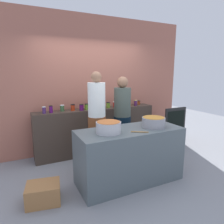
% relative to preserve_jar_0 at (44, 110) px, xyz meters
% --- Properties ---
extents(ground, '(12.00, 12.00, 0.00)m').
position_rel_preserve_jar_0_xyz_m(ground, '(1.11, -1.05, -1.06)').
color(ground, gray).
extents(storefront_wall, '(4.80, 0.12, 3.00)m').
position_rel_preserve_jar_0_xyz_m(storefront_wall, '(1.11, 0.40, 0.44)').
color(storefront_wall, '#A4604F').
rests_on(storefront_wall, ground).
extents(display_shelf, '(2.70, 0.36, 0.99)m').
position_rel_preserve_jar_0_xyz_m(display_shelf, '(1.11, 0.05, -0.57)').
color(display_shelf, '#3D3128').
rests_on(display_shelf, ground).
extents(prep_table, '(1.70, 0.70, 0.89)m').
position_rel_preserve_jar_0_xyz_m(prep_table, '(1.11, -1.35, -0.62)').
color(prep_table, '#505B60').
rests_on(prep_table, ground).
extents(preserve_jar_0, '(0.07, 0.07, 0.14)m').
position_rel_preserve_jar_0_xyz_m(preserve_jar_0, '(0.00, 0.00, 0.00)').
color(preserve_jar_0, '#43255A').
rests_on(preserve_jar_0, display_shelf).
extents(preserve_jar_1, '(0.07, 0.07, 0.14)m').
position_rel_preserve_jar_0_xyz_m(preserve_jar_1, '(0.13, 0.01, 0.00)').
color(preserve_jar_1, '#4D0F5B').
rests_on(preserve_jar_1, display_shelf).
extents(preserve_jar_2, '(0.09, 0.09, 0.13)m').
position_rel_preserve_jar_0_xyz_m(preserve_jar_2, '(0.36, 0.07, -0.00)').
color(preserve_jar_2, '#355A35').
rests_on(preserve_jar_2, display_shelf).
extents(preserve_jar_3, '(0.09, 0.09, 0.13)m').
position_rel_preserve_jar_0_xyz_m(preserve_jar_3, '(0.57, 0.04, -0.00)').
color(preserve_jar_3, '#AE2D12').
rests_on(preserve_jar_3, display_shelf).
extents(preserve_jar_4, '(0.09, 0.09, 0.13)m').
position_rel_preserve_jar_0_xyz_m(preserve_jar_4, '(0.74, -0.02, -0.00)').
color(preserve_jar_4, '#4C1151').
rests_on(preserve_jar_4, display_shelf).
extents(preserve_jar_5, '(0.08, 0.08, 0.13)m').
position_rel_preserve_jar_0_xyz_m(preserve_jar_5, '(0.86, 0.02, -0.00)').
color(preserve_jar_5, '#5E9221').
rests_on(preserve_jar_5, display_shelf).
extents(preserve_jar_6, '(0.07, 0.07, 0.14)m').
position_rel_preserve_jar_0_xyz_m(preserve_jar_6, '(0.99, 0.08, 0.00)').
color(preserve_jar_6, '#581F58').
rests_on(preserve_jar_6, display_shelf).
extents(preserve_jar_7, '(0.09, 0.09, 0.13)m').
position_rel_preserve_jar_0_xyz_m(preserve_jar_7, '(1.10, 0.10, -0.00)').
color(preserve_jar_7, red).
rests_on(preserve_jar_7, display_shelf).
extents(preserve_jar_8, '(0.07, 0.07, 0.11)m').
position_rel_preserve_jar_0_xyz_m(preserve_jar_8, '(1.19, 0.12, -0.01)').
color(preserve_jar_8, '#45154B').
rests_on(preserve_jar_8, display_shelf).
extents(preserve_jar_9, '(0.09, 0.09, 0.12)m').
position_rel_preserve_jar_0_xyz_m(preserve_jar_9, '(1.37, 0.03, -0.01)').
color(preserve_jar_9, olive).
rests_on(preserve_jar_9, display_shelf).
extents(preserve_jar_10, '(0.08, 0.08, 0.13)m').
position_rel_preserve_jar_0_xyz_m(preserve_jar_10, '(1.54, 0.03, -0.00)').
color(preserve_jar_10, red).
rests_on(preserve_jar_10, display_shelf).
extents(preserve_jar_11, '(0.08, 0.08, 0.14)m').
position_rel_preserve_jar_0_xyz_m(preserve_jar_11, '(1.73, 0.06, 0.00)').
color(preserve_jar_11, '#401E53').
rests_on(preserve_jar_11, display_shelf).
extents(preserve_jar_12, '(0.07, 0.07, 0.11)m').
position_rel_preserve_jar_0_xyz_m(preserve_jar_12, '(1.84, 0.02, -0.01)').
color(preserve_jar_12, red).
rests_on(preserve_jar_12, display_shelf).
extents(preserve_jar_13, '(0.09, 0.09, 0.12)m').
position_rel_preserve_jar_0_xyz_m(preserve_jar_13, '(1.98, 0.12, -0.01)').
color(preserve_jar_13, '#D16106').
rests_on(preserve_jar_13, display_shelf).
extents(preserve_jar_14, '(0.08, 0.08, 0.13)m').
position_rel_preserve_jar_0_xyz_m(preserve_jar_14, '(2.09, 0.02, -0.00)').
color(preserve_jar_14, '#431D4C').
rests_on(preserve_jar_14, display_shelf).
extents(preserve_jar_15, '(0.07, 0.07, 0.10)m').
position_rel_preserve_jar_0_xyz_m(preserve_jar_15, '(2.24, 0.11, -0.02)').
color(preserve_jar_15, maroon).
rests_on(preserve_jar_15, display_shelf).
extents(cooking_pot_left, '(0.37, 0.37, 0.17)m').
position_rel_preserve_jar_0_xyz_m(cooking_pot_left, '(0.73, -1.37, -0.09)').
color(cooking_pot_left, '#B7B7BC').
rests_on(cooking_pot_left, prep_table).
extents(cooking_pot_center, '(0.38, 0.38, 0.17)m').
position_rel_preserve_jar_0_xyz_m(cooking_pot_center, '(1.53, -1.40, -0.09)').
color(cooking_pot_center, gray).
rests_on(cooking_pot_center, prep_table).
extents(wooden_spoon, '(0.23, 0.16, 0.02)m').
position_rel_preserve_jar_0_xyz_m(wooden_spoon, '(1.15, -1.56, -0.17)').
color(wooden_spoon, '#9E703D').
rests_on(wooden_spoon, prep_table).
extents(cook_with_tongs, '(0.33, 0.33, 1.79)m').
position_rel_preserve_jar_0_xyz_m(cook_with_tongs, '(0.82, -0.67, -0.24)').
color(cook_with_tongs, brown).
rests_on(cook_with_tongs, ground).
extents(cook_in_cap, '(0.34, 0.34, 1.69)m').
position_rel_preserve_jar_0_xyz_m(cook_in_cap, '(1.41, -0.56, -0.29)').
color(cook_in_cap, black).
rests_on(cook_in_cap, ground).
extents(bread_crate, '(0.51, 0.44, 0.27)m').
position_rel_preserve_jar_0_xyz_m(bread_crate, '(-0.25, -1.32, -0.93)').
color(bread_crate, '#9C6A3D').
rests_on(bread_crate, ground).
extents(chalkboard_sign, '(0.59, 0.05, 0.97)m').
position_rel_preserve_jar_0_xyz_m(chalkboard_sign, '(2.83, -0.54, -0.57)').
color(chalkboard_sign, black).
rests_on(chalkboard_sign, ground).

